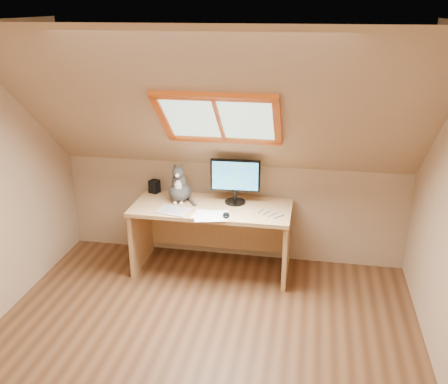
# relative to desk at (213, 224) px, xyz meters

# --- Properties ---
(ground) EXTENTS (3.50, 3.50, 0.00)m
(ground) POSITION_rel_desk_xyz_m (0.14, -1.45, -0.48)
(ground) COLOR brown
(ground) RESTS_ON ground
(room_shell) EXTENTS (3.52, 3.52, 2.41)m
(room_shell) POSITION_rel_desk_xyz_m (0.14, -1.54, 0.95)
(room_shell) COLOR tan
(room_shell) RESTS_ON ground
(desk) EXTENTS (1.52, 0.67, 0.69)m
(desk) POSITION_rel_desk_xyz_m (0.00, 0.00, 0.00)
(desk) COLOR tan
(desk) RESTS_ON ground
(monitor) EXTENTS (0.48, 0.20, 0.44)m
(monitor) POSITION_rel_desk_xyz_m (0.21, 0.05, 0.47)
(monitor) COLOR black
(monitor) RESTS_ON desk
(cat) EXTENTS (0.24, 0.28, 0.40)m
(cat) POSITION_rel_desk_xyz_m (-0.33, 0.00, 0.36)
(cat) COLOR #45413D
(cat) RESTS_ON desk
(desk_speaker) EXTENTS (0.12, 0.12, 0.13)m
(desk_speaker) POSITION_rel_desk_xyz_m (-0.65, 0.18, 0.28)
(desk_speaker) COLOR black
(desk_speaker) RESTS_ON desk
(graphics_tablet) EXTENTS (0.32, 0.26, 0.01)m
(graphics_tablet) POSITION_rel_desk_xyz_m (-0.32, -0.27, 0.22)
(graphics_tablet) COLOR #B2B2B7
(graphics_tablet) RESTS_ON desk
(mouse) EXTENTS (0.08, 0.12, 0.04)m
(mouse) POSITION_rel_desk_xyz_m (0.18, -0.30, 0.23)
(mouse) COLOR black
(mouse) RESTS_ON desk
(papers) EXTENTS (0.35, 0.30, 0.01)m
(papers) POSITION_rel_desk_xyz_m (-0.01, -0.33, 0.22)
(papers) COLOR white
(papers) RESTS_ON desk
(cables) EXTENTS (0.51, 0.26, 0.01)m
(cables) POSITION_rel_desk_xyz_m (0.47, -0.18, 0.22)
(cables) COLOR silver
(cables) RESTS_ON desk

